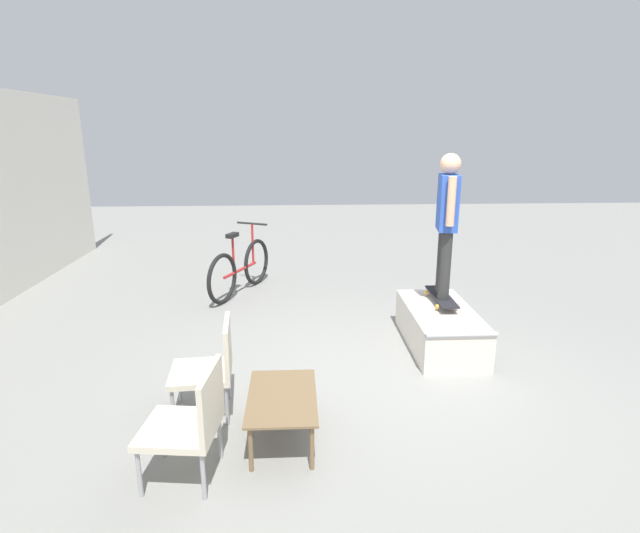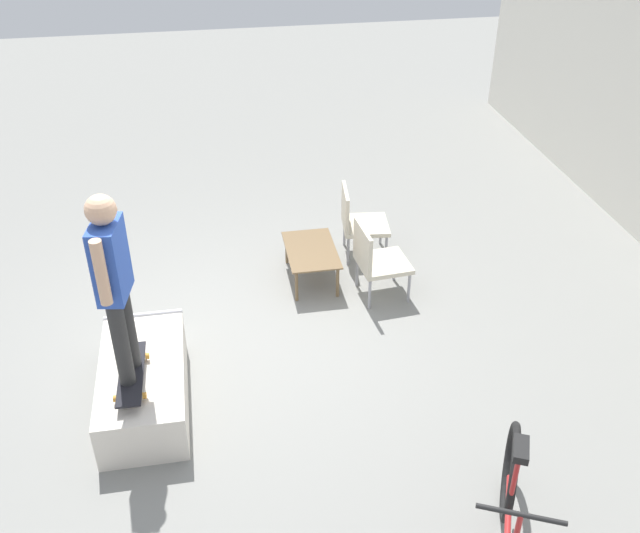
{
  "view_description": "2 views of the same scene",
  "coord_description": "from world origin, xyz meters",
  "px_view_note": "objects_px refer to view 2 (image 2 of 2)",
  "views": [
    {
      "loc": [
        -4.46,
        0.84,
        2.43
      ],
      "look_at": [
        0.52,
        0.59,
        1.05
      ],
      "focal_mm": 28.0,
      "sensor_mm": 36.0,
      "label": 1
    },
    {
      "loc": [
        5.68,
        -0.11,
        4.46
      ],
      "look_at": [
        0.23,
        0.86,
        0.9
      ],
      "focal_mm": 40.0,
      "sensor_mm": 36.0,
      "label": 2
    }
  ],
  "objects_px": {
    "patio_chair_right": "(376,258)",
    "patio_chair_left": "(358,219)",
    "skateboard_on_ramp": "(131,374)",
    "person_skater": "(113,276)",
    "coffee_table": "(311,253)",
    "skate_ramp_box": "(144,384)",
    "bicycle": "(508,526)"
  },
  "relations": [
    {
      "from": "person_skater",
      "to": "coffee_table",
      "type": "xyz_separation_m",
      "value": [
        -1.92,
        1.83,
        -1.15
      ]
    },
    {
      "from": "person_skater",
      "to": "patio_chair_left",
      "type": "distance_m",
      "value": 3.55
    },
    {
      "from": "skate_ramp_box",
      "to": "skateboard_on_ramp",
      "type": "bearing_deg",
      "value": -16.12
    },
    {
      "from": "skateboard_on_ramp",
      "to": "skate_ramp_box",
      "type": "bearing_deg",
      "value": 164.97
    },
    {
      "from": "coffee_table",
      "to": "person_skater",
      "type": "bearing_deg",
      "value": -43.61
    },
    {
      "from": "skate_ramp_box",
      "to": "patio_chair_right",
      "type": "relative_size",
      "value": 1.75
    },
    {
      "from": "patio_chair_left",
      "to": "patio_chair_right",
      "type": "height_order",
      "value": "same"
    },
    {
      "from": "patio_chair_left",
      "to": "patio_chair_right",
      "type": "relative_size",
      "value": 1.0
    },
    {
      "from": "skate_ramp_box",
      "to": "bicycle",
      "type": "distance_m",
      "value": 3.23
    },
    {
      "from": "bicycle",
      "to": "skateboard_on_ramp",
      "type": "bearing_deg",
      "value": -101.69
    },
    {
      "from": "skateboard_on_ramp",
      "to": "person_skater",
      "type": "distance_m",
      "value": 0.97
    },
    {
      "from": "skateboard_on_ramp",
      "to": "bicycle",
      "type": "distance_m",
      "value": 3.16
    },
    {
      "from": "skate_ramp_box",
      "to": "bicycle",
      "type": "bearing_deg",
      "value": 50.37
    },
    {
      "from": "bicycle",
      "to": "coffee_table",
      "type": "bearing_deg",
      "value": -144.76
    },
    {
      "from": "coffee_table",
      "to": "bicycle",
      "type": "distance_m",
      "value": 3.85
    },
    {
      "from": "patio_chair_right",
      "to": "bicycle",
      "type": "relative_size",
      "value": 0.53
    },
    {
      "from": "patio_chair_left",
      "to": "bicycle",
      "type": "distance_m",
      "value": 4.21
    },
    {
      "from": "skateboard_on_ramp",
      "to": "coffee_table",
      "type": "xyz_separation_m",
      "value": [
        -1.92,
        1.83,
        -0.19
      ]
    },
    {
      "from": "patio_chair_right",
      "to": "patio_chair_left",
      "type": "bearing_deg",
      "value": -5.11
    },
    {
      "from": "person_skater",
      "to": "coffee_table",
      "type": "height_order",
      "value": "person_skater"
    },
    {
      "from": "bicycle",
      "to": "person_skater",
      "type": "bearing_deg",
      "value": -101.69
    },
    {
      "from": "skate_ramp_box",
      "to": "patio_chair_right",
      "type": "bearing_deg",
      "value": 118.39
    },
    {
      "from": "patio_chair_left",
      "to": "patio_chair_right",
      "type": "xyz_separation_m",
      "value": [
        0.86,
        -0.0,
        0.0
      ]
    },
    {
      "from": "coffee_table",
      "to": "patio_chair_left",
      "type": "height_order",
      "value": "patio_chair_left"
    },
    {
      "from": "skateboard_on_ramp",
      "to": "bicycle",
      "type": "relative_size",
      "value": 0.5
    },
    {
      "from": "skateboard_on_ramp",
      "to": "patio_chair_right",
      "type": "height_order",
      "value": "patio_chair_right"
    },
    {
      "from": "skate_ramp_box",
      "to": "bicycle",
      "type": "xyz_separation_m",
      "value": [
        2.06,
        2.49,
        0.17
      ]
    },
    {
      "from": "patio_chair_right",
      "to": "skate_ramp_box",
      "type": "bearing_deg",
      "value": 113.3
    },
    {
      "from": "patio_chair_left",
      "to": "skateboard_on_ramp",
      "type": "bearing_deg",
      "value": 140.04
    },
    {
      "from": "patio_chair_right",
      "to": "person_skater",
      "type": "bearing_deg",
      "value": 116.24
    },
    {
      "from": "skate_ramp_box",
      "to": "coffee_table",
      "type": "height_order",
      "value": "skate_ramp_box"
    },
    {
      "from": "person_skater",
      "to": "patio_chair_left",
      "type": "xyz_separation_m",
      "value": [
        -2.35,
        2.45,
        -1.03
      ]
    }
  ]
}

